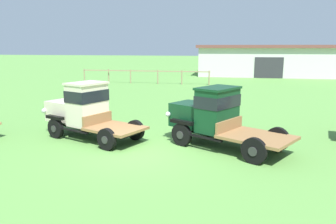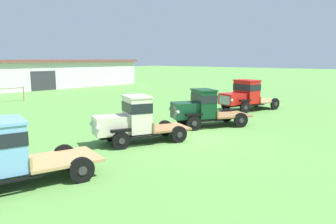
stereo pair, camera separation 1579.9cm
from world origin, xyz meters
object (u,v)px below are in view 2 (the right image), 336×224
farm_shed (54,73)px  vintage_truck_midrow_center (202,108)px  vintage_truck_second_in_line (133,120)px  vintage_truck_far_side (245,95)px  vintage_truck_foreground_near (0,153)px

farm_shed → vintage_truck_midrow_center: bearing=-104.5°
farm_shed → vintage_truck_second_in_line: 34.06m
farm_shed → vintage_truck_second_in_line: (-13.31, -31.33, -0.80)m
farm_shed → vintage_truck_far_side: bearing=-92.2°
vintage_truck_far_side → vintage_truck_foreground_near: bearing=-173.8°
vintage_truck_second_in_line → vintage_truck_far_side: 12.21m
vintage_truck_foreground_near → vintage_truck_midrow_center: 11.54m
farm_shed → vintage_truck_far_side: 30.37m
vintage_truck_foreground_near → vintage_truck_second_in_line: bearing=9.3°
farm_shed → vintage_truck_far_side: size_ratio=4.24×
vintage_truck_second_in_line → vintage_truck_midrow_center: 5.19m
vintage_truck_foreground_near → vintage_truck_far_side: vintage_truck_far_side is taller
farm_shed → vintage_truck_second_in_line: size_ratio=5.01×
farm_shed → vintage_truck_midrow_center: size_ratio=4.95×
farm_shed → vintage_truck_foreground_near: (-19.62, -32.36, -0.82)m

